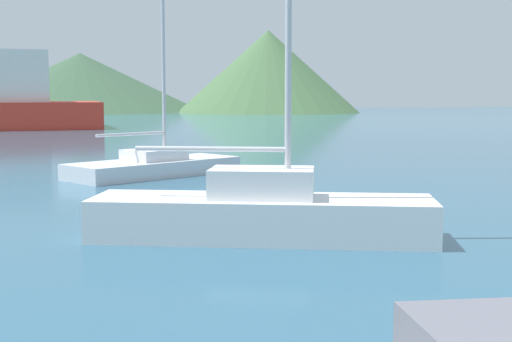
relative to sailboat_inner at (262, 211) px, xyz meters
name	(u,v)px	position (x,y,z in m)	size (l,w,h in m)	color
sailboat_inner	(262,211)	(0.00, 0.00, 0.00)	(6.47, 4.22, 8.03)	white
sailboat_middle	(154,165)	(0.23, 10.92, -0.16)	(6.24, 4.47, 7.18)	silver
hill_east	(81,82)	(6.97, 96.72, 3.78)	(36.03, 36.03, 8.61)	#38563D
hill_far_east	(268,71)	(31.47, 82.73, 5.26)	(25.92, 25.92, 11.56)	#476B42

